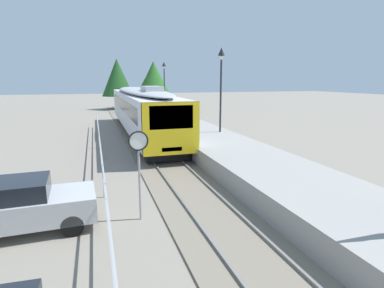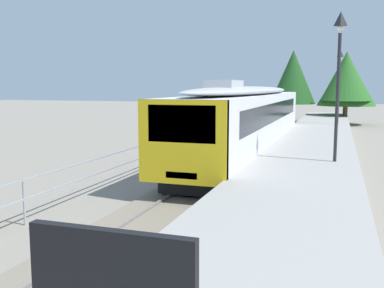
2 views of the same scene
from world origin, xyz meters
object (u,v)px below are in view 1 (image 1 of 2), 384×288
Objects in this scene: commuter_train at (141,107)px; platform_lamp_far_end at (164,76)px; speed_limit_sign at (139,153)px; platform_lamp_mid_platform at (221,74)px; parked_hatchback_silver at (19,205)px.

platform_lamp_far_end reaches higher than commuter_train.
commuter_train is 15.58m from speed_limit_sign.
commuter_train is 7.32× the size of speed_limit_sign.
parked_hatchback_silver is (-10.00, -9.57, -3.83)m from platform_lamp_mid_platform.
commuter_train reaches higher than speed_limit_sign.
platform_lamp_mid_platform is at bearing 55.89° from speed_limit_sign.
speed_limit_sign is (-6.62, -26.81, -2.50)m from platform_lamp_far_end.
speed_limit_sign is at bearing -98.41° from commuter_train.
parked_hatchback_silver is (-3.38, 0.22, -1.33)m from speed_limit_sign.
parked_hatchback_silver is at bearing -136.28° from platform_lamp_mid_platform.
speed_limit_sign is 3.64m from parked_hatchback_silver.
platform_lamp_mid_platform and platform_lamp_far_end have the same top height.
platform_lamp_mid_platform is at bearing 43.72° from parked_hatchback_silver.
platform_lamp_far_end is at bearing 69.13° from commuter_train.
speed_limit_sign is (-2.28, -15.41, -0.02)m from commuter_train.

